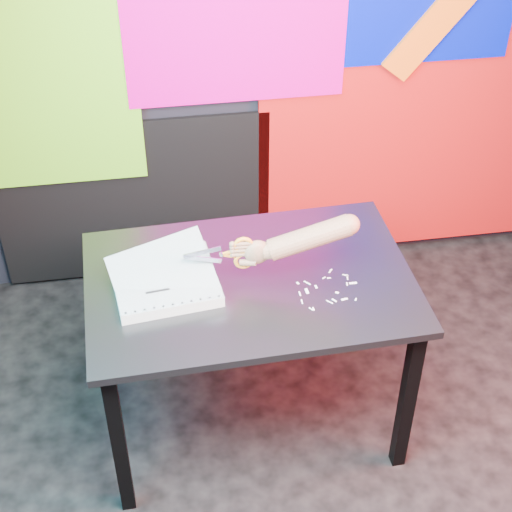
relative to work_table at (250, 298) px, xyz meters
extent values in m
cube|color=black|center=(0.34, -0.46, -0.66)|extent=(3.00, 3.00, 0.01)
cube|color=black|center=(0.34, 1.04, 0.69)|extent=(3.00, 0.01, 2.70)
cube|color=red|center=(0.99, 1.01, 0.19)|extent=(1.60, 0.02, 1.60)
cube|color=#F4009D|center=(0.09, 0.99, 0.69)|extent=(0.95, 0.02, 0.80)
cube|color=#6FD61E|center=(-0.71, 0.99, 0.44)|extent=(0.75, 0.02, 1.00)
cube|color=black|center=(-0.41, 1.01, -0.21)|extent=(1.30, 0.02, 0.85)
cube|color=black|center=(-0.52, -0.35, -0.30)|extent=(0.05, 0.05, 0.72)
cube|color=black|center=(-0.54, 0.31, -0.30)|extent=(0.05, 0.05, 0.72)
cube|color=black|center=(0.54, -0.31, -0.30)|extent=(0.05, 0.05, 0.72)
cube|color=black|center=(0.52, 0.35, -0.30)|extent=(0.05, 0.05, 0.72)
cube|color=#2A2A2E|center=(0.00, 0.00, 0.08)|extent=(1.20, 0.82, 0.03)
cube|color=silver|center=(-0.30, -0.02, 0.11)|extent=(0.38, 0.30, 0.04)
cube|color=white|center=(-0.30, -0.02, 0.14)|extent=(0.38, 0.30, 0.00)
cube|color=white|center=(-0.30, -0.02, 0.14)|extent=(0.38, 0.29, 0.11)
cube|color=white|center=(-0.31, -0.01, 0.16)|extent=(0.40, 0.27, 0.19)
cylinder|color=black|center=(-0.44, -0.16, 0.14)|extent=(0.01, 0.01, 0.00)
cylinder|color=black|center=(-0.41, -0.16, 0.14)|extent=(0.01, 0.01, 0.00)
cylinder|color=black|center=(-0.38, -0.15, 0.14)|extent=(0.01, 0.01, 0.00)
cylinder|color=black|center=(-0.35, -0.15, 0.14)|extent=(0.01, 0.01, 0.00)
cylinder|color=black|center=(-0.32, -0.15, 0.14)|extent=(0.01, 0.01, 0.00)
cylinder|color=black|center=(-0.28, -0.14, 0.14)|extent=(0.01, 0.01, 0.00)
cylinder|color=black|center=(-0.25, -0.14, 0.14)|extent=(0.01, 0.01, 0.00)
cylinder|color=black|center=(-0.22, -0.13, 0.14)|extent=(0.01, 0.01, 0.00)
cylinder|color=black|center=(-0.19, -0.13, 0.14)|extent=(0.01, 0.01, 0.00)
cylinder|color=black|center=(-0.16, -0.13, 0.14)|extent=(0.01, 0.01, 0.00)
cylinder|color=black|center=(-0.13, -0.12, 0.14)|extent=(0.01, 0.01, 0.00)
cylinder|color=black|center=(-0.47, 0.08, 0.14)|extent=(0.01, 0.01, 0.00)
cylinder|color=black|center=(-0.44, 0.08, 0.14)|extent=(0.01, 0.01, 0.00)
cylinder|color=black|center=(-0.41, 0.08, 0.14)|extent=(0.01, 0.01, 0.00)
cylinder|color=black|center=(-0.38, 0.09, 0.14)|extent=(0.01, 0.01, 0.00)
cylinder|color=black|center=(-0.34, 0.09, 0.14)|extent=(0.01, 0.01, 0.00)
cylinder|color=black|center=(-0.31, 0.10, 0.14)|extent=(0.01, 0.01, 0.00)
cylinder|color=black|center=(-0.28, 0.10, 0.14)|extent=(0.01, 0.01, 0.00)
cylinder|color=black|center=(-0.25, 0.10, 0.14)|extent=(0.01, 0.01, 0.00)
cylinder|color=black|center=(-0.22, 0.11, 0.14)|extent=(0.01, 0.01, 0.00)
cylinder|color=black|center=(-0.19, 0.11, 0.14)|extent=(0.01, 0.01, 0.00)
cylinder|color=black|center=(-0.15, 0.11, 0.14)|extent=(0.01, 0.01, 0.00)
cube|color=black|center=(-0.39, 0.01, 0.14)|extent=(0.07, 0.02, 0.00)
cube|color=black|center=(-0.28, 0.01, 0.14)|extent=(0.05, 0.02, 0.00)
cube|color=black|center=(-0.33, -0.06, 0.14)|extent=(0.09, 0.02, 0.00)
cube|color=#AEB3CE|center=(-0.17, -0.01, 0.24)|extent=(0.13, 0.01, 0.05)
cube|color=#AEB3CE|center=(-0.17, -0.01, 0.21)|extent=(0.13, 0.01, 0.05)
cylinder|color=#AEB3CE|center=(-0.10, -0.01, 0.23)|extent=(0.01, 0.01, 0.01)
cube|color=orange|center=(-0.08, -0.01, 0.22)|extent=(0.05, 0.01, 0.02)
cube|color=orange|center=(-0.08, -0.01, 0.23)|extent=(0.05, 0.01, 0.02)
torus|color=orange|center=(-0.02, -0.01, 0.26)|extent=(0.07, 0.02, 0.07)
torus|color=orange|center=(-0.02, -0.01, 0.19)|extent=(0.07, 0.02, 0.07)
ellipsoid|color=#B16C4E|center=(0.02, -0.02, 0.23)|extent=(0.09, 0.05, 0.10)
cylinder|color=#B16C4E|center=(-0.02, -0.01, 0.22)|extent=(0.07, 0.02, 0.02)
cylinder|color=#B16C4E|center=(-0.02, -0.01, 0.24)|extent=(0.07, 0.02, 0.02)
cylinder|color=#B16C4E|center=(-0.02, -0.01, 0.25)|extent=(0.06, 0.02, 0.02)
cylinder|color=#B16C4E|center=(-0.02, -0.01, 0.27)|extent=(0.06, 0.02, 0.02)
cylinder|color=#B16C4E|center=(-0.01, -0.03, 0.19)|extent=(0.06, 0.04, 0.03)
cylinder|color=#B16C4E|center=(0.07, -0.02, 0.23)|extent=(0.06, 0.07, 0.07)
cylinder|color=#B16C4E|center=(0.21, -0.03, 0.28)|extent=(0.30, 0.09, 0.17)
sphere|color=#B16C4E|center=(0.34, -0.03, 0.32)|extent=(0.07, 0.07, 0.07)
cube|color=white|center=(0.36, -0.08, 0.09)|extent=(0.03, 0.01, 0.00)
cube|color=white|center=(0.35, -0.04, 0.09)|extent=(0.01, 0.03, 0.00)
cube|color=white|center=(0.35, -0.17, 0.09)|extent=(0.01, 0.01, 0.00)
cube|color=white|center=(0.19, -0.19, 0.09)|extent=(0.01, 0.02, 0.00)
cube|color=white|center=(0.16, -0.11, 0.09)|extent=(0.01, 0.02, 0.00)
cube|color=white|center=(0.17, -0.05, 0.09)|extent=(0.01, 0.01, 0.00)
cube|color=white|center=(0.27, -0.03, 0.09)|extent=(0.01, 0.01, 0.00)
cube|color=white|center=(0.34, -0.08, 0.09)|extent=(0.01, 0.02, 0.00)
cube|color=white|center=(0.20, -0.05, 0.09)|extent=(0.02, 0.03, 0.00)
cube|color=white|center=(0.26, -0.17, 0.09)|extent=(0.02, 0.02, 0.00)
cube|color=white|center=(0.29, -0.12, 0.09)|extent=(0.02, 0.01, 0.00)
cube|color=white|center=(0.18, -0.19, 0.09)|extent=(0.01, 0.02, 0.00)
cube|color=white|center=(0.27, -0.16, 0.09)|extent=(0.02, 0.02, 0.00)
cube|color=white|center=(0.16, -0.15, 0.09)|extent=(0.00, 0.02, 0.00)
cube|color=white|center=(0.35, -0.03, 0.09)|extent=(0.02, 0.01, 0.00)
cube|color=white|center=(0.31, -0.16, 0.09)|extent=(0.02, 0.01, 0.00)
cube|color=white|center=(0.30, 0.00, 0.09)|extent=(0.02, 0.02, 0.00)
cube|color=white|center=(0.19, -0.10, 0.09)|extent=(0.01, 0.03, 0.00)
cube|color=white|center=(0.23, -0.08, 0.09)|extent=(0.01, 0.02, 0.00)
cube|color=white|center=(0.28, -0.04, 0.09)|extent=(0.01, 0.01, 0.00)
camera|label=1|loc=(-0.31, -2.13, 1.91)|focal=55.00mm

